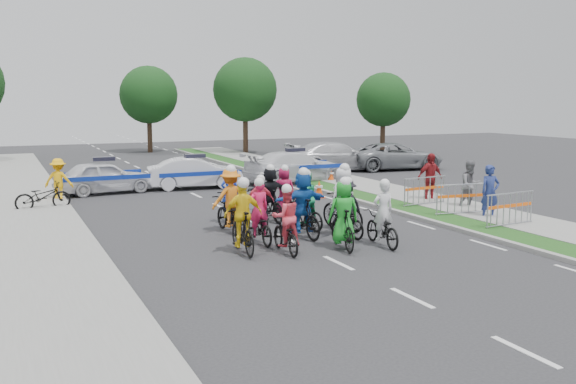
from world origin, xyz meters
name	(u,v)px	position (x,y,z in m)	size (l,w,h in m)	color
ground	(338,263)	(0.00, 0.00, 0.00)	(90.00, 90.00, 0.00)	#28282B
curb_right	(398,212)	(5.10, 5.00, 0.06)	(0.20, 60.00, 0.12)	gray
grass_strip	(415,211)	(5.80, 5.00, 0.06)	(1.20, 60.00, 0.11)	#144015
sidewalk_right	(456,207)	(7.60, 5.00, 0.07)	(2.40, 60.00, 0.13)	gray
sidewalk_left	(36,243)	(-6.50, 5.00, 0.07)	(3.00, 60.00, 0.13)	gray
rider_0	(382,224)	(1.95, 1.12, 0.61)	(0.80, 1.85, 1.83)	black
rider_1	(343,221)	(0.81, 1.24, 0.75)	(0.89, 1.90, 1.93)	black
rider_2	(285,227)	(-0.72, 1.50, 0.67)	(0.79, 1.80, 1.79)	black
rider_3	(243,224)	(-1.74, 1.89, 0.76)	(1.02, 1.91, 1.97)	black
rider_4	(346,213)	(1.66, 2.56, 0.68)	(1.01, 1.75, 1.74)	black
rider_5	(302,209)	(0.45, 2.92, 0.84)	(1.65, 1.97, 2.02)	black
rider_6	(258,221)	(-0.94, 2.82, 0.60)	(0.64, 1.78, 1.81)	black
rider_7	(343,204)	(2.05, 3.45, 0.78)	(0.93, 1.99, 2.03)	black
rider_8	(305,207)	(1.07, 4.02, 0.68)	(0.89, 1.87, 1.83)	black
rider_9	(260,210)	(-0.34, 4.20, 0.67)	(0.89, 1.67, 1.72)	black
rider_10	(230,207)	(-1.17, 4.45, 0.78)	(1.16, 2.03, 2.03)	black
rider_11	(270,197)	(0.57, 5.59, 0.78)	(1.52, 1.81, 1.86)	black
rider_12	(230,204)	(-0.72, 5.78, 0.61)	(0.92, 1.90, 1.85)	black
rider_13	(284,197)	(1.25, 6.01, 0.69)	(0.81, 1.74, 1.77)	black
police_car_0	(104,177)	(-3.30, 14.14, 0.68)	(1.61, 4.01, 1.37)	silver
police_car_1	(195,173)	(0.57, 14.04, 0.68)	(1.43, 4.11, 1.35)	silver
police_car_2	(295,167)	(5.46, 14.08, 0.73)	(2.05, 5.05, 1.46)	silver
civilian_sedan	(336,156)	(9.55, 17.51, 0.80)	(2.23, 5.48, 1.59)	#B2B2B7
civilian_suv	(395,156)	(12.89, 16.77, 0.74)	(2.46, 5.34, 1.48)	gray
spectator_0	(490,192)	(7.21, 2.88, 0.90)	(0.66, 0.43, 1.80)	navy
spectator_1	(471,185)	(7.93, 4.67, 0.88)	(0.85, 0.66, 1.75)	slate
spectator_2	(430,178)	(7.63, 6.61, 0.94)	(1.10, 0.46, 1.88)	maroon
marshal_hiviz	(59,180)	(-5.23, 12.67, 0.83)	(1.07, 0.62, 1.66)	#FFB70D
barrier_0	(510,211)	(6.70, 1.44, 0.56)	(2.00, 0.50, 1.12)	#A5A8AD
barrier_1	(462,200)	(6.70, 3.63, 0.56)	(2.00, 0.50, 1.12)	#A5A8AD
barrier_2	(424,192)	(6.70, 5.69, 0.56)	(2.00, 0.50, 1.12)	#A5A8AD
cone_0	(319,189)	(4.29, 9.34, 0.34)	(0.40, 0.40, 0.70)	#F24C0C
cone_1	(331,175)	(6.96, 13.32, 0.34)	(0.40, 0.40, 0.70)	#F24C0C
parked_bike	(43,196)	(-5.93, 10.81, 0.50)	(0.66, 1.91, 1.00)	black
tree_1	(245,90)	(9.00, 30.00, 4.54)	(4.55, 4.55, 6.82)	#382619
tree_2	(383,100)	(18.00, 26.00, 3.83)	(3.85, 3.85, 5.77)	#382619
tree_4	(149,95)	(3.00, 34.00, 4.19)	(4.20, 4.20, 6.30)	#382619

